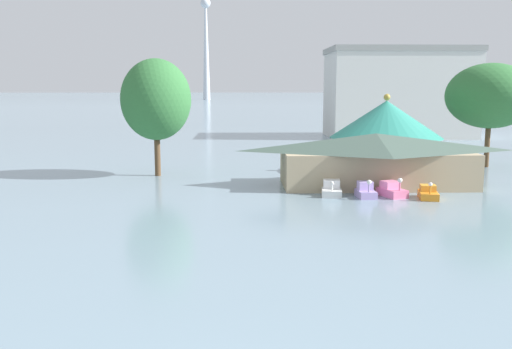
{
  "coord_description": "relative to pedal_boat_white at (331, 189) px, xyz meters",
  "views": [
    {
      "loc": [
        0.29,
        -13.97,
        8.92
      ],
      "look_at": [
        1.28,
        21.32,
        3.45
      ],
      "focal_mm": 39.52,
      "sensor_mm": 36.0,
      "label": 1
    }
  ],
  "objects": [
    {
      "name": "pedal_boat_white",
      "position": [
        0.0,
        0.0,
        0.0
      ],
      "size": [
        1.97,
        3.18,
        1.36
      ],
      "rotation": [
        0.0,
        0.0,
        -1.7
      ],
      "color": "white",
      "rests_on": "ground"
    },
    {
      "name": "pedal_boat_lavender",
      "position": [
        2.61,
        -1.2,
        0.02
      ],
      "size": [
        1.48,
        2.29,
        1.62
      ],
      "rotation": [
        0.0,
        0.0,
        -1.52
      ],
      "color": "#B299D8",
      "rests_on": "ground"
    },
    {
      "name": "pedal_boat_pink",
      "position": [
        4.87,
        -0.8,
        0.01
      ],
      "size": [
        2.27,
        2.94,
        1.7
      ],
      "rotation": [
        0.0,
        0.0,
        -1.23
      ],
      "color": "pink",
      "rests_on": "ground"
    },
    {
      "name": "pedal_boat_orange",
      "position": [
        7.58,
        -1.82,
        -0.06
      ],
      "size": [
        1.89,
        2.75,
        1.51
      ],
      "rotation": [
        0.0,
        0.0,
        -1.77
      ],
      "color": "orange",
      "rests_on": "ground"
    },
    {
      "name": "boathouse",
      "position": [
        4.74,
        4.45,
        2.02
      ],
      "size": [
        18.25,
        8.73,
        4.79
      ],
      "color": "tan",
      "rests_on": "ground"
    },
    {
      "name": "green_roof_pavilion",
      "position": [
        7.73,
        12.68,
        3.86
      ],
      "size": [
        11.79,
        11.79,
        8.26
      ],
      "color": "brown",
      "rests_on": "ground"
    },
    {
      "name": "shoreline_tree_tall_left",
      "position": [
        -16.05,
        10.82,
        7.2
      ],
      "size": [
        7.03,
        7.03,
        11.78
      ],
      "color": "brown",
      "rests_on": "ground"
    },
    {
      "name": "shoreline_tree_right",
      "position": [
        20.2,
        16.16,
        7.48
      ],
      "size": [
        9.71,
        9.71,
        11.6
      ],
      "color": "brown",
      "rests_on": "ground"
    },
    {
      "name": "background_building_block",
      "position": [
        21.02,
        55.79,
        7.5
      ],
      "size": [
        25.6,
        14.72,
        15.95
      ],
      "color": "silver",
      "rests_on": "ground"
    },
    {
      "name": "distant_broadcast_tower",
      "position": [
        -32.19,
        373.77,
        51.96
      ],
      "size": [
        7.17,
        7.17,
        130.16
      ],
      "color": "silver",
      "rests_on": "ground"
    }
  ]
}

